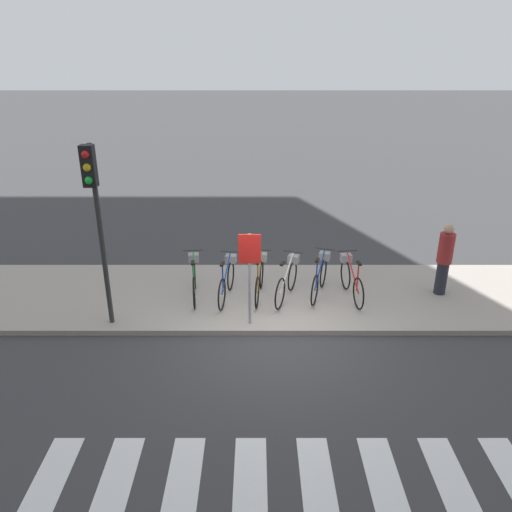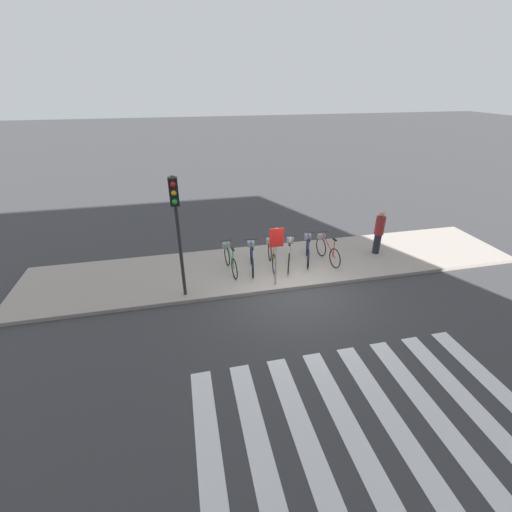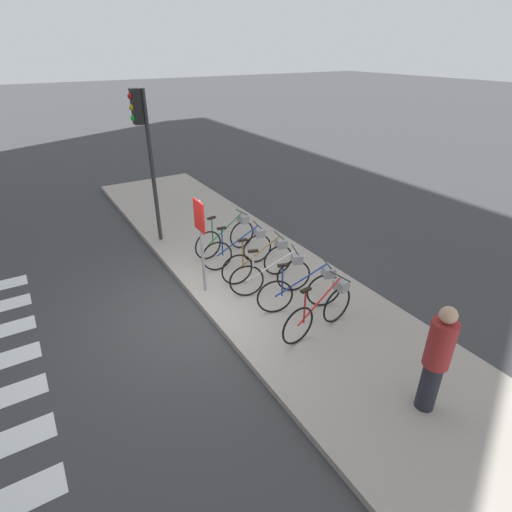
# 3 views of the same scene
# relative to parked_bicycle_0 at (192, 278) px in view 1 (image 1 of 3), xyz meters

# --- Properties ---
(ground_plane) EXTENTS (120.00, 120.00, 0.00)m
(ground_plane) POSITION_rel_parked_bicycle_0_xyz_m (1.77, -1.54, -0.57)
(ground_plane) COLOR #38383A
(sidewalk) EXTENTS (17.39, 3.26, 0.12)m
(sidewalk) POSITION_rel_parked_bicycle_0_xyz_m (1.77, 0.09, -0.51)
(sidewalk) COLOR #9E9389
(sidewalk) RESTS_ON ground_plane
(parked_bicycle_0) EXTENTS (0.46, 1.67, 1.03)m
(parked_bicycle_0) POSITION_rel_parked_bicycle_0_xyz_m (0.00, 0.00, 0.00)
(parked_bicycle_0) COLOR black
(parked_bicycle_0) RESTS_ON sidewalk
(parked_bicycle_1) EXTENTS (0.46, 1.66, 1.03)m
(parked_bicycle_1) POSITION_rel_parked_bicycle_0_xyz_m (0.75, -0.07, 0.00)
(parked_bicycle_1) COLOR black
(parked_bicycle_1) RESTS_ON sidewalk
(parked_bicycle_2) EXTENTS (0.46, 1.67, 1.03)m
(parked_bicycle_2) POSITION_rel_parked_bicycle_0_xyz_m (1.48, 0.02, 0.00)
(parked_bicycle_2) COLOR black
(parked_bicycle_2) RESTS_ON sidewalk
(parked_bicycle_3) EXTENTS (0.68, 1.59, 1.03)m
(parked_bicycle_3) POSITION_rel_parked_bicycle_0_xyz_m (2.11, -0.06, 0.00)
(parked_bicycle_3) COLOR black
(parked_bicycle_3) RESTS_ON sidewalk
(parked_bicycle_4) EXTENTS (0.65, 1.61, 1.03)m
(parked_bicycle_4) POSITION_rel_parked_bicycle_0_xyz_m (2.86, 0.11, 0.00)
(parked_bicycle_4) COLOR black
(parked_bicycle_4) RESTS_ON sidewalk
(parked_bicycle_5) EXTENTS (0.46, 1.67, 1.03)m
(parked_bicycle_5) POSITION_rel_parked_bicycle_0_xyz_m (3.53, -0.02, 0.00)
(parked_bicycle_5) COLOR black
(parked_bicycle_5) RESTS_ON sidewalk
(pedestrian) EXTENTS (0.34, 0.34, 1.68)m
(pedestrian) POSITION_rel_parked_bicycle_0_xyz_m (5.63, 0.12, 0.44)
(pedestrian) COLOR #23232D
(pedestrian) RESTS_ON sidewalk
(traffic_light) EXTENTS (0.24, 0.40, 3.67)m
(traffic_light) POSITION_rel_parked_bicycle_0_xyz_m (-1.58, -1.29, 2.18)
(traffic_light) COLOR #2D2D2D
(traffic_light) RESTS_ON sidewalk
(sign_post) EXTENTS (0.44, 0.07, 1.96)m
(sign_post) POSITION_rel_parked_bicycle_0_xyz_m (1.27, -1.25, 0.89)
(sign_post) COLOR #99999E
(sign_post) RESTS_ON sidewalk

